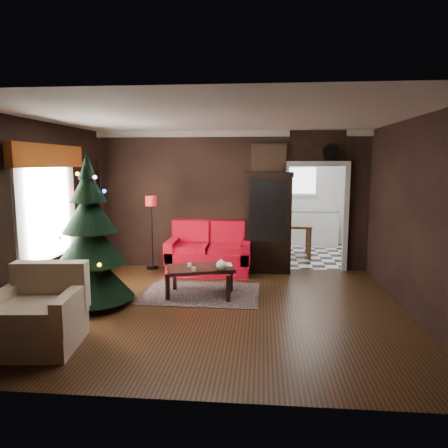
# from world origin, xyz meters

# --- Properties ---
(floor) EXTENTS (5.50, 5.50, 0.00)m
(floor) POSITION_xyz_m (0.00, 0.00, 0.00)
(floor) COLOR black
(floor) RESTS_ON ground
(ceiling) EXTENTS (5.50, 5.50, 0.00)m
(ceiling) POSITION_xyz_m (0.00, 0.00, 2.80)
(ceiling) COLOR white
(ceiling) RESTS_ON ground
(wall_back) EXTENTS (5.50, 0.00, 5.50)m
(wall_back) POSITION_xyz_m (0.00, 2.50, 1.40)
(wall_back) COLOR black
(wall_back) RESTS_ON ground
(wall_front) EXTENTS (5.50, 0.00, 5.50)m
(wall_front) POSITION_xyz_m (0.00, -2.50, 1.40)
(wall_front) COLOR black
(wall_front) RESTS_ON ground
(wall_left) EXTENTS (0.00, 5.50, 5.50)m
(wall_left) POSITION_xyz_m (-2.75, 0.00, 1.40)
(wall_left) COLOR black
(wall_left) RESTS_ON ground
(wall_right) EXTENTS (0.00, 5.50, 5.50)m
(wall_right) POSITION_xyz_m (2.75, 0.00, 1.40)
(wall_right) COLOR black
(wall_right) RESTS_ON ground
(doorway) EXTENTS (1.10, 0.10, 2.10)m
(doorway) POSITION_xyz_m (1.70, 2.50, 1.05)
(doorway) COLOR silver
(doorway) RESTS_ON ground
(left_window) EXTENTS (0.05, 1.60, 1.40)m
(left_window) POSITION_xyz_m (-2.71, 0.20, 1.45)
(left_window) COLOR white
(left_window) RESTS_ON wall_left
(valance) EXTENTS (0.12, 2.10, 0.35)m
(valance) POSITION_xyz_m (-2.63, 0.20, 2.27)
(valance) COLOR #913F11
(valance) RESTS_ON wall_left
(kitchen_floor) EXTENTS (3.00, 3.00, 0.00)m
(kitchen_floor) POSITION_xyz_m (1.70, 4.00, 0.00)
(kitchen_floor) COLOR white
(kitchen_floor) RESTS_ON ground
(kitchen_window) EXTENTS (0.70, 0.06, 0.70)m
(kitchen_window) POSITION_xyz_m (1.70, 5.45, 1.70)
(kitchen_window) COLOR white
(kitchen_window) RESTS_ON ground
(rug) EXTENTS (1.94, 1.43, 0.01)m
(rug) POSITION_xyz_m (-0.37, 0.68, 0.01)
(rug) COLOR #3B3036
(rug) RESTS_ON ground
(loveseat) EXTENTS (1.70, 0.90, 1.00)m
(loveseat) POSITION_xyz_m (-0.40, 2.05, 0.50)
(loveseat) COLOR #9D040D
(loveseat) RESTS_ON ground
(curio_cabinet) EXTENTS (0.90, 0.45, 1.90)m
(curio_cabinet) POSITION_xyz_m (0.75, 2.27, 0.95)
(curio_cabinet) COLOR black
(curio_cabinet) RESTS_ON ground
(floor_lamp) EXTENTS (0.30, 0.30, 1.42)m
(floor_lamp) POSITION_xyz_m (-1.48, 1.82, 0.83)
(floor_lamp) COLOR black
(floor_lamp) RESTS_ON ground
(christmas_tree) EXTENTS (1.54, 1.54, 2.37)m
(christmas_tree) POSITION_xyz_m (-1.93, -0.03, 1.05)
(christmas_tree) COLOR black
(christmas_tree) RESTS_ON ground
(armchair) EXTENTS (1.05, 1.05, 0.98)m
(armchair) POSITION_xyz_m (-1.97, -1.54, 0.46)
(armchair) COLOR #CEBC81
(armchair) RESTS_ON ground
(coffee_table) EXTENTS (1.19, 0.92, 0.47)m
(coffee_table) POSITION_xyz_m (-0.36, 0.58, 0.25)
(coffee_table) COLOR black
(coffee_table) RESTS_ON rug
(teapot) EXTENTS (0.19, 0.19, 0.17)m
(teapot) POSITION_xyz_m (-0.00, 0.40, 0.57)
(teapot) COLOR white
(teapot) RESTS_ON coffee_table
(cup_a) EXTENTS (0.08, 0.08, 0.06)m
(cup_a) POSITION_xyz_m (-0.54, 0.59, 0.51)
(cup_a) COLOR white
(cup_a) RESTS_ON coffee_table
(cup_b) EXTENTS (0.09, 0.09, 0.06)m
(cup_b) POSITION_xyz_m (-0.42, 0.32, 0.51)
(cup_b) COLOR #E9E7C6
(cup_b) RESTS_ON coffee_table
(book) EXTENTS (0.18, 0.05, 0.25)m
(book) POSITION_xyz_m (-0.04, 0.72, 0.61)
(book) COLOR tan
(book) RESTS_ON coffee_table
(wall_clock) EXTENTS (0.32, 0.32, 0.06)m
(wall_clock) POSITION_xyz_m (1.95, 2.45, 2.38)
(wall_clock) COLOR white
(wall_clock) RESTS_ON wall_back
(painting) EXTENTS (0.62, 0.05, 0.52)m
(painting) POSITION_xyz_m (0.75, 2.46, 2.25)
(painting) COLOR tan
(painting) RESTS_ON wall_back
(kitchen_counter) EXTENTS (1.80, 0.60, 0.90)m
(kitchen_counter) POSITION_xyz_m (1.70, 5.20, 0.45)
(kitchen_counter) COLOR white
(kitchen_counter) RESTS_ON ground
(kitchen_table) EXTENTS (0.70, 0.70, 0.75)m
(kitchen_table) POSITION_xyz_m (1.40, 3.70, 0.38)
(kitchen_table) COLOR brown
(kitchen_table) RESTS_ON ground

